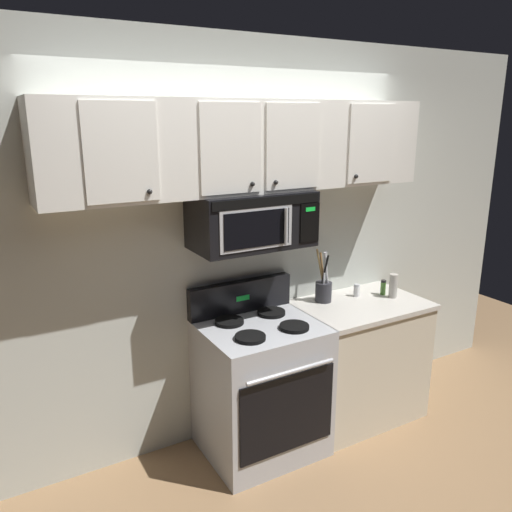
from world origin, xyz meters
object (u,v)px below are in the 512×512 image
Objects in this scene: utensil_crock_charcoal at (324,289)px; stove_range at (261,386)px; pepper_mill at (393,286)px; salt_shaker at (357,290)px; over_range_microwave at (252,220)px; spice_jar at (383,287)px.

stove_range is at bearing -165.28° from utensil_crock_charcoal.
salt_shaker is at bearing 145.47° from pepper_mill.
salt_shaker is (0.90, 0.01, -0.63)m from over_range_microwave.
stove_range is 1.47× the size of over_range_microwave.
utensil_crock_charcoal is 0.29m from salt_shaker.
salt_shaker is 0.21m from spice_jar.
stove_range is 0.83m from utensil_crock_charcoal.
pepper_mill is (1.12, -0.03, 0.52)m from stove_range.
utensil_crock_charcoal reaches higher than pepper_mill.
utensil_crock_charcoal is at bearing 14.72° from stove_range.
over_range_microwave is at bearing 172.74° from pepper_mill.
over_range_microwave is at bearing 90.14° from stove_range.
over_range_microwave is at bearing 176.88° from spice_jar.
spice_jar is at bearing 103.50° from pepper_mill.
utensil_crock_charcoal is at bearing 167.56° from spice_jar.
over_range_microwave is 1.27m from pepper_mill.
stove_range is 1.20m from spice_jar.
pepper_mill is (0.22, -0.15, 0.04)m from salt_shaker.
over_range_microwave is (-0.00, 0.12, 1.11)m from stove_range.
spice_jar reaches higher than salt_shaker.
stove_range is 11.95× the size of salt_shaker.
utensil_crock_charcoal reaches higher than salt_shaker.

